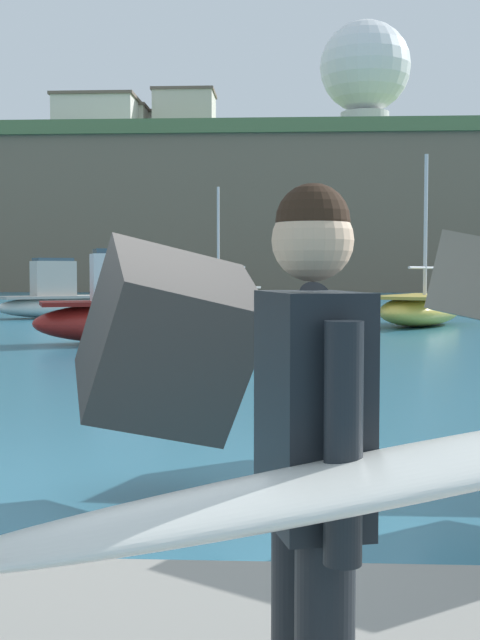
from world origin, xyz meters
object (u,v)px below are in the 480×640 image
Objects in this scene: station_building_west at (120,131)px; boat_far_centre at (61,300)px; boat_far_left at (421,309)px; boat_far_right at (137,313)px; station_building_central at (158,135)px; boat_near_right at (212,296)px; radar_dome at (365,72)px; station_building_annex at (185,121)px; surfer_with_board at (337,480)px; station_building_east at (99,123)px.

boat_far_centre is at bearing -81.12° from station_building_west.
boat_far_left is 10.71m from boat_far_right.
boat_far_right is 0.99× the size of station_building_central.
boat_far_centre is (-5.13, -7.77, 0.10)m from boat_near_right.
boat_far_right is 66.57m from radar_dome.
station_building_west is (-22.17, 62.83, 16.27)m from boat_far_left.
station_building_central is 5.45m from station_building_annex.
radar_dome reaches higher than boat_far_right.
boat_near_right reaches higher than boat_far_right.
station_building_central is at bearing 130.37° from station_building_annex.
station_building_annex is (7.25, -1.86, 0.71)m from station_building_west.
boat_far_centre is at bearing 106.27° from surfer_with_board.
boat_far_left is 0.49× the size of radar_dome.
boat_far_centre is 57.62m from station_building_east.
boat_far_centre is 0.92× the size of station_building_central.
boat_near_right reaches higher than boat_far_left.
boat_near_right is at bearing -78.78° from station_building_central.
radar_dome is (16.32, 51.27, 20.39)m from boat_far_centre.
surfer_with_board is at bearing -99.61° from boat_far_left.
station_building_annex reaches higher than station_building_west.
station_building_west reaches higher than boat_far_right.
station_building_east is at bearing 100.92° from boat_far_centre.
boat_far_centre is 61.62m from station_building_west.
station_building_east is 1.30× the size of station_building_annex.
station_building_west is 1.41× the size of station_building_central.
boat_far_left is at bearing 40.81° from boat_far_right.
boat_far_right is (-0.24, -18.85, 0.15)m from boat_near_right.
surfer_with_board is 93.06m from station_building_central.
boat_far_centre is 12.10m from boat_far_right.
boat_far_centre is (-12.99, 4.07, 0.14)m from boat_far_left.
station_building_central is at bearing 95.09° from boat_far_centre.
station_building_east reaches higher than station_building_central.
radar_dome is at bearing 84.59° from surfer_with_board.
boat_near_right is 0.73× the size of station_building_west.
station_building_east reaches higher than boat_near_right.
surfer_with_board is at bearing -81.17° from station_building_central.
station_building_east is at bearing -106.03° from station_building_west.
boat_far_left is 13.62m from boat_far_centre.
station_building_annex is (-18.25, 5.62, -3.55)m from radar_dome.
station_building_central is at bearing 105.81° from boat_far_left.
boat_far_left is (4.33, 25.59, -0.72)m from surfer_with_board.
station_building_annex is at bearing 162.89° from radar_dome.
station_building_east is at bearing 108.54° from boat_near_right.
boat_far_left is 59.12m from radar_dome.
station_building_east is (-5.04, -6.73, 0.16)m from station_building_central.
boat_near_right is 52.44m from station_building_annex.
boat_far_left reaches higher than surfer_with_board.
boat_far_left reaches higher than boat_far_right.
station_building_central reaches higher than boat_near_right.
station_building_east is at bearing 173.60° from radar_dome.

